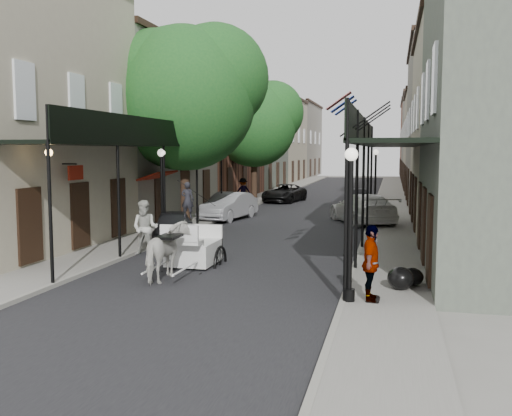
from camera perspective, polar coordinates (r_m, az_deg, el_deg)
The scene contains 24 objects.
ground at distance 16.92m, azimuth -4.30°, elevation -7.09°, with size 140.00×140.00×0.00m, color gray.
road at distance 36.25m, azimuth 5.39°, elevation -0.21°, with size 8.00×90.00×0.01m, color black.
sidewalk_left at distance 37.28m, azimuth -2.24°, elevation 0.06°, with size 2.20×90.00×0.12m, color gray.
sidewalk_right at distance 35.89m, azimuth 13.32°, elevation -0.31°, with size 2.20×90.00×0.12m, color gray.
building_row_left at distance 47.72m, azimuth -3.18°, elevation 7.54°, with size 5.00×80.00×10.50m, color #A9A187.
building_row_right at distance 45.86m, azimuth 18.06°, elevation 7.34°, with size 5.00×80.00×10.50m, color gray.
gallery_left at distance 24.73m, azimuth -10.05°, elevation 6.35°, with size 2.20×18.05×4.88m.
gallery_right at distance 22.69m, azimuth 12.88°, elevation 6.36°, with size 2.20×18.05×4.88m.
tree_near at distance 27.62m, azimuth -6.29°, elevation 11.40°, with size 7.31×6.80×9.63m.
tree_far at distance 41.00m, azimuth 0.35°, elevation 8.66°, with size 6.45×6.00×8.61m.
lamppost_right_near at distance 13.84m, azimuth 9.40°, elevation -1.41°, with size 0.32×0.32×3.71m.
lamppost_left at distance 23.62m, azimuth -9.38°, elevation 1.53°, with size 0.32×0.32×3.71m.
lamppost_right_far at distance 33.76m, azimuth 11.85°, elevation 2.73°, with size 0.32×0.32×3.71m.
horse at distance 16.75m, azimuth -8.80°, elevation -4.35°, with size 0.91×1.99×1.68m, color beige.
carriage at distance 19.12m, azimuth -5.86°, elevation -2.29°, with size 1.76×2.48×2.81m.
pedestrian_walking at distance 20.75m, azimuth -11.02°, elevation -1.99°, with size 0.97×0.76×2.00m, color beige.
pedestrian_sidewalk_left at distance 38.95m, azimuth -1.31°, elevation 1.70°, with size 1.14×0.66×1.77m, color gray.
pedestrian_sidewalk_right at distance 14.06m, azimuth 11.43°, elevation -5.46°, with size 1.09×0.45×1.86m, color gray.
car_left_near at distance 23.47m, azimuth -8.30°, elevation -1.86°, with size 1.58×3.93×1.34m, color black.
car_left_mid at distance 31.09m, azimuth -2.76°, elevation 0.18°, with size 1.57×4.51×1.48m, color #A8A8AE.
car_left_far at distance 41.83m, azimuth 2.84°, elevation 1.50°, with size 2.18×4.72×1.31m, color black.
car_right_near at distance 29.89m, azimuth 10.62°, elevation -0.06°, with size 2.18×5.36×1.56m, color white.
car_right_far at distance 40.72m, azimuth 10.28°, elevation 1.25°, with size 1.46×3.64×1.24m, color black.
trash_bags at distance 15.73m, azimuth 14.68°, elevation -6.77°, with size 0.96×1.11×0.60m.
Camera 1 is at (5.06, -15.70, 3.76)m, focal length 40.00 mm.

